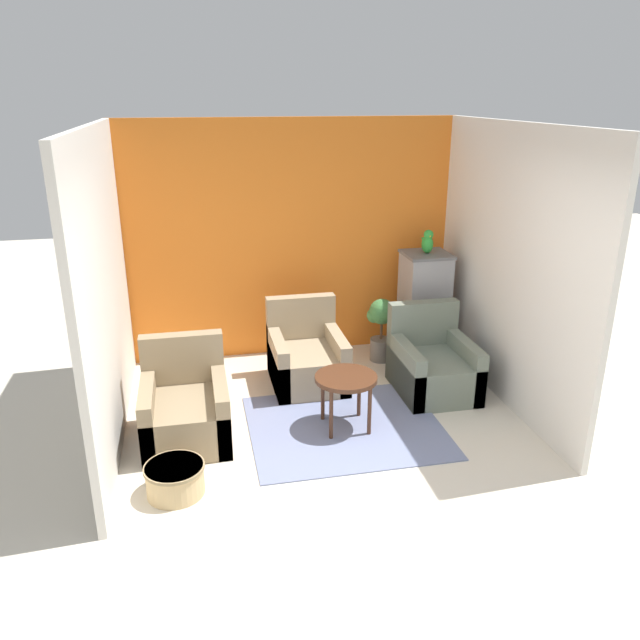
{
  "coord_description": "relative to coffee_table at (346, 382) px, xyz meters",
  "views": [
    {
      "loc": [
        -1.11,
        -3.74,
        2.9
      ],
      "look_at": [
        0.0,
        1.52,
        0.93
      ],
      "focal_mm": 35.0,
      "sensor_mm": 36.0,
      "label": 1
    }
  ],
  "objects": [
    {
      "name": "birdcage",
      "position": [
        1.27,
        1.42,
        0.16
      ],
      "size": [
        0.5,
        0.5,
        1.23
      ],
      "color": "slate",
      "rests_on": "ground_plane"
    },
    {
      "name": "armchair_right",
      "position": [
        1.05,
        0.56,
        -0.19
      ],
      "size": [
        0.74,
        0.88,
        0.86
      ],
      "color": "slate",
      "rests_on": "ground_plane"
    },
    {
      "name": "wicker_basket",
      "position": [
        -1.52,
        -0.7,
        -0.32
      ],
      "size": [
        0.46,
        0.46,
        0.24
      ],
      "color": "tan",
      "rests_on": "ground_plane"
    },
    {
      "name": "parrot",
      "position": [
        1.27,
        1.43,
        0.89
      ],
      "size": [
        0.12,
        0.22,
        0.27
      ],
      "color": "green",
      "rests_on": "birdcage"
    },
    {
      "name": "wall_right",
      "position": [
        1.69,
        0.37,
        0.87
      ],
      "size": [
        0.06,
        3.03,
        2.65
      ],
      "color": "silver",
      "rests_on": "ground_plane"
    },
    {
      "name": "wall_back_accent",
      "position": [
        -0.16,
        1.92,
        0.87
      ],
      "size": [
        3.76,
        0.06,
        2.65
      ],
      "color": "orange",
      "rests_on": "ground_plane"
    },
    {
      "name": "ground_plane",
      "position": [
        -0.16,
        -1.14,
        -0.46
      ],
      "size": [
        20.0,
        20.0,
        0.0
      ],
      "primitive_type": "plane",
      "color": "beige",
      "rests_on": "ground"
    },
    {
      "name": "area_rug",
      "position": [
        -0.0,
        0.0,
        -0.45
      ],
      "size": [
        1.75,
        1.51,
        0.01
      ],
      "color": "slate",
      "rests_on": "ground_plane"
    },
    {
      "name": "armchair_left",
      "position": [
        -1.42,
        0.14,
        -0.19
      ],
      "size": [
        0.74,
        0.88,
        0.86
      ],
      "color": "#8E7A5B",
      "rests_on": "ground_plane"
    },
    {
      "name": "potted_plant",
      "position": [
        0.77,
        1.41,
        -0.02
      ],
      "size": [
        0.32,
        0.29,
        0.73
      ],
      "color": "#66605B",
      "rests_on": "ground_plane"
    },
    {
      "name": "armchair_middle",
      "position": [
        -0.17,
        1.0,
        -0.19
      ],
      "size": [
        0.74,
        0.88,
        0.86
      ],
      "color": "#9E896B",
      "rests_on": "ground_plane"
    },
    {
      "name": "wall_left",
      "position": [
        -2.01,
        0.37,
        0.87
      ],
      "size": [
        0.06,
        3.03,
        2.65
      ],
      "color": "silver",
      "rests_on": "ground_plane"
    },
    {
      "name": "coffee_table",
      "position": [
        0.0,
        0.0,
        0.0
      ],
      "size": [
        0.56,
        0.56,
        0.52
      ],
      "color": "#472819",
      "rests_on": "ground_plane"
    }
  ]
}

